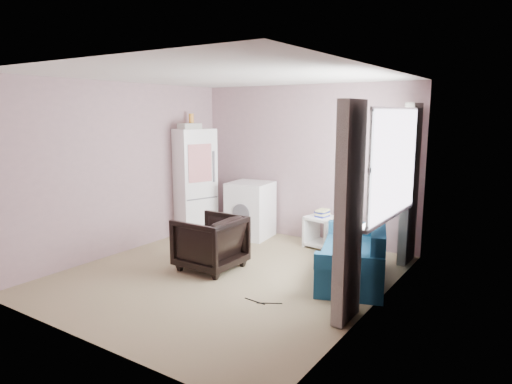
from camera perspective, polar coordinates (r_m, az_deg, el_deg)
room at (r=5.68m, az=-3.56°, el=1.68°), size 3.84×4.24×2.54m
armchair at (r=6.11m, az=-5.74°, el=-5.99°), size 0.72×0.77×0.79m
fridge at (r=7.76m, az=-7.94°, el=1.30°), size 0.79×0.78×2.04m
washing_machine at (r=7.60m, az=-0.70°, el=-2.09°), size 0.73×0.73×0.93m
side_table at (r=7.14m, az=8.24°, el=-4.64°), size 0.50×0.50×0.60m
sofa at (r=5.92m, az=12.47°, el=-7.93°), size 1.26×1.84×0.75m
window_dressing at (r=5.51m, az=15.82°, el=-0.48°), size 0.17×2.62×2.18m
floor_cables at (r=5.16m, az=0.76°, el=-13.60°), size 0.43×0.15×0.01m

